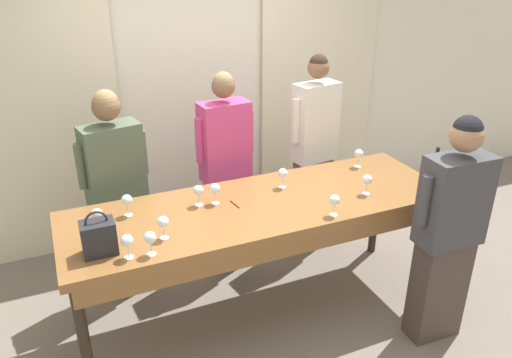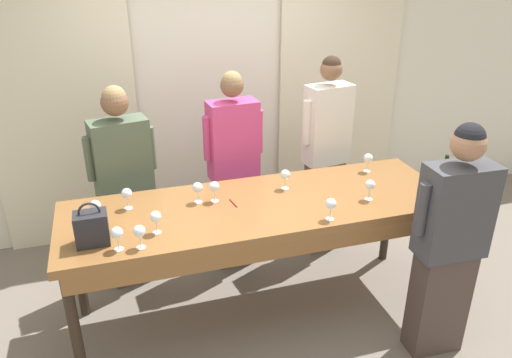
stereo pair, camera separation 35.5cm
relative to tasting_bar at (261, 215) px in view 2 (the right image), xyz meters
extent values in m
plane|color=#70665B|center=(0.00, 0.02, -0.88)|extent=(18.00, 18.00, 0.00)
cube|color=silver|center=(0.00, 1.62, 0.52)|extent=(12.00, 0.06, 2.80)
cube|color=beige|center=(-1.33, 1.56, 0.47)|extent=(1.28, 0.03, 2.69)
cube|color=beige|center=(1.33, 1.56, 0.47)|extent=(1.28, 0.03, 2.69)
cube|color=brown|center=(0.00, 0.02, 0.05)|extent=(2.77, 0.89, 0.06)
cube|color=brown|center=(0.00, -0.41, -0.04)|extent=(2.66, 0.03, 0.12)
cylinder|color=#2D2319|center=(-1.31, -0.35, -0.43)|extent=(0.07, 0.07, 0.90)
cylinder|color=#2D2319|center=(1.31, -0.35, -0.43)|extent=(0.07, 0.07, 0.90)
cylinder|color=#2D2319|center=(-1.31, 0.39, -0.43)|extent=(0.07, 0.07, 0.90)
cylinder|color=#2D2319|center=(1.31, 0.39, -0.43)|extent=(0.07, 0.07, 0.90)
cylinder|color=black|center=(1.32, -0.22, 0.18)|extent=(0.07, 0.07, 0.19)
cone|color=black|center=(1.32, -0.22, 0.30)|extent=(0.07, 0.07, 0.04)
cylinder|color=black|center=(1.32, -0.22, 0.35)|extent=(0.03, 0.03, 0.07)
cylinder|color=beige|center=(1.32, -0.22, 0.17)|extent=(0.07, 0.07, 0.08)
cube|color=#232328|center=(-1.13, -0.18, 0.19)|extent=(0.20, 0.14, 0.21)
torus|color=#232328|center=(-1.13, -0.18, 0.30)|extent=(0.13, 0.01, 0.13)
cylinder|color=white|center=(0.25, 0.19, 0.08)|extent=(0.06, 0.06, 0.00)
cylinder|color=white|center=(0.25, 0.19, 0.13)|extent=(0.01, 0.01, 0.08)
sphere|color=white|center=(0.25, 0.19, 0.20)|extent=(0.07, 0.07, 0.07)
cylinder|color=white|center=(-0.99, -0.30, 0.08)|extent=(0.06, 0.06, 0.00)
cylinder|color=white|center=(-0.99, -0.30, 0.13)|extent=(0.01, 0.01, 0.08)
sphere|color=white|center=(-0.99, -0.30, 0.20)|extent=(0.07, 0.07, 0.07)
cylinder|color=white|center=(-0.90, 0.22, 0.08)|extent=(0.06, 0.06, 0.00)
cylinder|color=white|center=(-0.90, 0.22, 0.13)|extent=(0.01, 0.01, 0.08)
sphere|color=white|center=(-0.90, 0.22, 0.20)|extent=(0.07, 0.07, 0.07)
cylinder|color=white|center=(0.38, -0.33, 0.08)|extent=(0.06, 0.06, 0.00)
cylinder|color=white|center=(0.38, -0.33, 0.13)|extent=(0.01, 0.01, 0.08)
sphere|color=white|center=(0.38, -0.33, 0.20)|extent=(0.07, 0.07, 0.07)
sphere|color=maroon|center=(0.38, -0.33, 0.19)|extent=(0.05, 0.05, 0.05)
cylinder|color=white|center=(-0.41, 0.17, 0.08)|extent=(0.06, 0.06, 0.00)
cylinder|color=white|center=(-0.41, 0.17, 0.13)|extent=(0.01, 0.01, 0.08)
sphere|color=white|center=(-0.41, 0.17, 0.20)|extent=(0.07, 0.07, 0.07)
sphere|color=maroon|center=(-0.41, 0.17, 0.19)|extent=(0.05, 0.05, 0.05)
cylinder|color=white|center=(-0.86, -0.32, 0.08)|extent=(0.06, 0.06, 0.00)
cylinder|color=white|center=(-0.86, -0.32, 0.13)|extent=(0.01, 0.01, 0.08)
sphere|color=white|center=(-0.86, -0.32, 0.20)|extent=(0.07, 0.07, 0.07)
cylinder|color=white|center=(-1.11, 0.09, 0.08)|extent=(0.06, 0.06, 0.00)
cylinder|color=white|center=(-1.11, 0.09, 0.13)|extent=(0.01, 0.01, 0.08)
sphere|color=white|center=(-1.11, 0.09, 0.20)|extent=(0.07, 0.07, 0.07)
cylinder|color=white|center=(-0.30, 0.15, 0.08)|extent=(0.06, 0.06, 0.00)
cylinder|color=white|center=(-0.30, 0.15, 0.13)|extent=(0.01, 0.01, 0.08)
sphere|color=white|center=(-0.30, 0.15, 0.20)|extent=(0.07, 0.07, 0.07)
sphere|color=maroon|center=(-0.30, 0.15, 0.19)|extent=(0.05, 0.05, 0.05)
cylinder|color=white|center=(-0.75, -0.17, 0.08)|extent=(0.06, 0.06, 0.00)
cylinder|color=white|center=(-0.75, -0.17, 0.13)|extent=(0.01, 0.01, 0.08)
sphere|color=white|center=(-0.75, -0.17, 0.20)|extent=(0.07, 0.07, 0.07)
cylinder|color=white|center=(0.77, -0.15, 0.08)|extent=(0.06, 0.06, 0.00)
cylinder|color=white|center=(0.77, -0.15, 0.13)|extent=(0.01, 0.01, 0.08)
sphere|color=white|center=(0.77, -0.15, 0.20)|extent=(0.07, 0.07, 0.07)
cylinder|color=white|center=(1.00, 0.30, 0.08)|extent=(0.06, 0.06, 0.00)
cylinder|color=white|center=(1.00, 0.30, 0.13)|extent=(0.01, 0.01, 0.08)
sphere|color=white|center=(1.00, 0.30, 0.20)|extent=(0.07, 0.07, 0.07)
cylinder|color=maroon|center=(-0.18, 0.07, 0.09)|extent=(0.03, 0.13, 0.01)
cube|color=brown|center=(-0.89, 0.75, -0.48)|extent=(0.40, 0.26, 0.80)
cube|color=#4C5B47|center=(-0.89, 0.75, 0.24)|extent=(0.47, 0.30, 0.63)
sphere|color=brown|center=(-0.89, 0.75, 0.69)|extent=(0.21, 0.21, 0.21)
sphere|color=#93754C|center=(-0.89, 0.75, 0.73)|extent=(0.18, 0.18, 0.18)
cylinder|color=#4C5B47|center=(-0.66, 0.80, 0.29)|extent=(0.08, 0.08, 0.35)
cylinder|color=#4C5B47|center=(-1.13, 0.71, 0.29)|extent=(0.08, 0.08, 0.35)
cube|color=#28282D|center=(0.00, 0.75, -0.46)|extent=(0.36, 0.21, 0.84)
cube|color=#C63D7A|center=(0.00, 0.75, 0.29)|extent=(0.42, 0.25, 0.66)
sphere|color=brown|center=(0.00, 0.75, 0.75)|extent=(0.19, 0.19, 0.19)
sphere|color=#93754C|center=(0.00, 0.75, 0.79)|extent=(0.16, 0.16, 0.16)
cylinder|color=#C63D7A|center=(0.23, 0.77, 0.34)|extent=(0.08, 0.08, 0.37)
cylinder|color=#C63D7A|center=(-0.22, 0.73, 0.34)|extent=(0.08, 0.08, 0.37)
cube|color=brown|center=(0.84, 0.75, -0.44)|extent=(0.35, 0.22, 0.88)
cube|color=silver|center=(0.84, 0.75, 0.35)|extent=(0.41, 0.26, 0.69)
sphere|color=brown|center=(0.84, 0.75, 0.82)|extent=(0.18, 0.18, 0.18)
sphere|color=#332319|center=(0.84, 0.75, 0.86)|extent=(0.16, 0.16, 0.16)
cylinder|color=silver|center=(1.05, 0.79, 0.40)|extent=(0.08, 0.08, 0.38)
cylinder|color=silver|center=(0.63, 0.72, 0.40)|extent=(0.08, 0.08, 0.38)
cube|color=#473833|center=(1.07, -0.70, -0.48)|extent=(0.38, 0.21, 0.79)
cube|color=#3D3D42|center=(1.07, -0.70, 0.23)|extent=(0.45, 0.25, 0.63)
sphere|color=#9E7051|center=(1.07, -0.70, 0.68)|extent=(0.21, 0.21, 0.21)
sphere|color=black|center=(1.07, -0.70, 0.71)|extent=(0.19, 0.19, 0.19)
cylinder|color=#3D3D42|center=(0.83, -0.69, 0.27)|extent=(0.07, 0.07, 0.34)
cylinder|color=#3D3D42|center=(1.31, -0.71, 0.27)|extent=(0.07, 0.07, 0.34)
camera|label=1|loc=(-1.28, -2.84, 1.73)|focal=35.00mm
camera|label=2|loc=(-0.95, -2.97, 1.73)|focal=35.00mm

